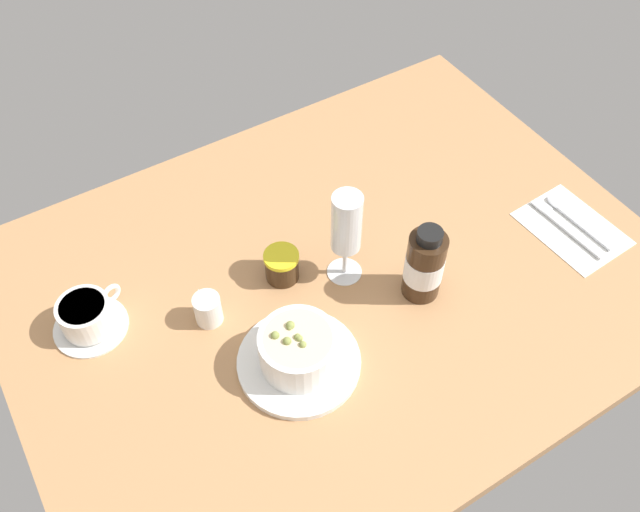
{
  "coord_description": "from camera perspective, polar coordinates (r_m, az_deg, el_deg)",
  "views": [
    {
      "loc": [
        -39.61,
        -59.04,
        92.96
      ],
      "look_at": [
        -2.6,
        1.26,
        5.76
      ],
      "focal_mm": 38.22,
      "sensor_mm": 36.0,
      "label": 1
    }
  ],
  "objects": [
    {
      "name": "cutlery_setting",
      "position": [
        1.32,
        20.26,
        2.35
      ],
      "size": [
        14.56,
        18.82,
        0.9
      ],
      "color": "white",
      "rests_on": "ground_plane"
    },
    {
      "name": "jam_jar",
      "position": [
        1.15,
        -3.22,
        -0.81
      ],
      "size": [
        6.01,
        6.01,
        5.67
      ],
      "color": "#362312",
      "rests_on": "ground_plane"
    },
    {
      "name": "porridge_bowl",
      "position": [
        1.04,
        -1.82,
        -8.03
      ],
      "size": [
        19.28,
        19.28,
        8.39
      ],
      "color": "white",
      "rests_on": "ground_plane"
    },
    {
      "name": "ground_plane",
      "position": [
        1.18,
        1.4,
        -2.11
      ],
      "size": [
        110.0,
        84.0,
        3.0
      ],
      "primitive_type": "cube",
      "color": "#B27F51"
    },
    {
      "name": "sauce_bottle_brown",
      "position": [
        1.11,
        8.73,
        -0.75
      ],
      "size": [
        6.42,
        6.42,
        14.86
      ],
      "color": "#382314",
      "rests_on": "ground_plane"
    },
    {
      "name": "wine_glass",
      "position": [
        1.08,
        2.3,
        2.37
      ],
      "size": [
        6.01,
        6.01,
        18.38
      ],
      "color": "white",
      "rests_on": "ground_plane"
    },
    {
      "name": "creamer_jug",
      "position": [
        1.11,
        -9.39,
        -4.37
      ],
      "size": [
        4.46,
        5.38,
        5.94
      ],
      "color": "white",
      "rests_on": "ground_plane"
    },
    {
      "name": "coffee_cup",
      "position": [
        1.15,
        -18.92,
        -4.82
      ],
      "size": [
        12.76,
        12.01,
        6.09
      ],
      "color": "white",
      "rests_on": "ground_plane"
    }
  ]
}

